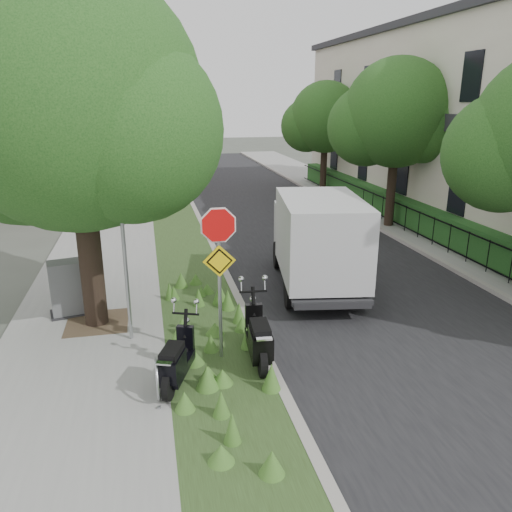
{
  "coord_description": "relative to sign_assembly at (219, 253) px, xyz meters",
  "views": [
    {
      "loc": [
        -2.66,
        -8.4,
        5.14
      ],
      "look_at": [
        -0.06,
        3.4,
        1.3
      ],
      "focal_mm": 35.0,
      "sensor_mm": 36.0,
      "label": 1
    }
  ],
  "objects": [
    {
      "name": "verge",
      "position": [
        -0.1,
        9.42,
        -2.27
      ],
      "size": [
        2.0,
        60.0,
        0.12
      ],
      "primitive_type": "cube",
      "color": "#2D411C",
      "rests_on": "ground"
    },
    {
      "name": "street_tree_main",
      "position": [
        -2.68,
        2.28,
        2.48
      ],
      "size": [
        6.21,
        5.54,
        7.66
      ],
      "color": "black",
      "rests_on": "ground"
    },
    {
      "name": "ground",
      "position": [
        1.4,
        -0.58,
        -2.33
      ],
      "size": [
        120.0,
        120.0,
        0.0
      ],
      "primitive_type": "plane",
      "color": "#4C5147",
      "rests_on": "ground"
    },
    {
      "name": "footpath_far",
      "position": [
        9.6,
        9.42,
        -2.27
      ],
      "size": [
        3.2,
        60.0,
        0.12
      ],
      "primitive_type": "cube",
      "color": "gray",
      "rests_on": "ground"
    },
    {
      "name": "far_tree_b",
      "position": [
        8.34,
        9.46,
        2.04
      ],
      "size": [
        4.83,
        4.31,
        6.56
      ],
      "color": "black",
      "rests_on": "ground"
    },
    {
      "name": "scooter_far",
      "position": [
        -0.96,
        -0.88,
        -1.8
      ],
      "size": [
        0.8,
        1.7,
        0.85
      ],
      "color": "black",
      "rests_on": "ground"
    },
    {
      "name": "brick_building",
      "position": [
        -8.1,
        21.42,
        1.88
      ],
      "size": [
        9.4,
        10.4,
        8.3
      ],
      "color": "maroon",
      "rests_on": "ground"
    },
    {
      "name": "terrace_houses",
      "position": [
        12.89,
        9.42,
        1.83
      ],
      "size": [
        7.4,
        26.4,
        8.2
      ],
      "color": "beige",
      "rests_on": "ground"
    },
    {
      "name": "far_tree_c",
      "position": [
        8.34,
        17.46,
        1.63
      ],
      "size": [
        4.37,
        3.89,
        5.93
      ],
      "color": "black",
      "rests_on": "ground"
    },
    {
      "name": "road",
      "position": [
        4.4,
        9.42,
        -2.32
      ],
      "size": [
        7.0,
        60.0,
        0.01
      ],
      "primitive_type": "cube",
      "color": "black",
      "rests_on": "ground"
    },
    {
      "name": "kerb_far",
      "position": [
        7.9,
        9.42,
        -2.26
      ],
      "size": [
        0.2,
        60.0,
        0.13
      ],
      "primitive_type": "cube",
      "color": "#9E9991",
      "rests_on": "ground"
    },
    {
      "name": "sign_assembly",
      "position": [
        0.0,
        0.0,
        0.0
      ],
      "size": [
        0.94,
        0.08,
        3.22
      ],
      "color": "#A5A8AD",
      "rests_on": "ground"
    },
    {
      "name": "bike_hoop",
      "position": [
        -1.3,
        -1.18,
        -1.83
      ],
      "size": [
        0.06,
        0.78,
        0.77
      ],
      "color": "#A5A8AD",
      "rests_on": "ground"
    },
    {
      "name": "kerb_near",
      "position": [
        0.9,
        9.42,
        -2.26
      ],
      "size": [
        0.2,
        60.0,
        0.13
      ],
      "primitive_type": "cube",
      "color": "#9E9991",
      "rests_on": "ground"
    },
    {
      "name": "hedge_far",
      "position": [
        9.3,
        9.42,
        -1.66
      ],
      "size": [
        1.0,
        24.0,
        1.1
      ],
      "primitive_type": "cube",
      "color": "#19481A",
      "rests_on": "footpath_far"
    },
    {
      "name": "box_truck",
      "position": [
        3.22,
        3.55,
        -0.85
      ],
      "size": [
        2.72,
        5.25,
        2.27
      ],
      "color": "#262628",
      "rests_on": "ground"
    },
    {
      "name": "scooter_near",
      "position": [
        0.68,
        -0.43,
        -1.75
      ],
      "size": [
        0.49,
        1.96,
        0.93
      ],
      "color": "black",
      "rests_on": "ground"
    },
    {
      "name": "sidewalk_near",
      "position": [
        -2.85,
        9.42,
        -2.27
      ],
      "size": [
        3.5,
        60.0,
        0.12
      ],
      "primitive_type": "cube",
      "color": "gray",
      "rests_on": "ground"
    },
    {
      "name": "bare_post",
      "position": [
        -1.8,
        1.22,
        -0.21
      ],
      "size": [
        0.08,
        0.08,
        4.0
      ],
      "color": "#A5A8AD",
      "rests_on": "ground"
    },
    {
      "name": "fence_far",
      "position": [
        8.6,
        9.42,
        -1.66
      ],
      "size": [
        0.04,
        24.0,
        1.0
      ],
      "color": "black",
      "rests_on": "ground"
    },
    {
      "name": "utility_cabinet",
      "position": [
        -3.24,
        2.92,
        -1.57
      ],
      "size": [
        1.11,
        0.86,
        1.33
      ],
      "color": "#262628",
      "rests_on": "ground"
    }
  ]
}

